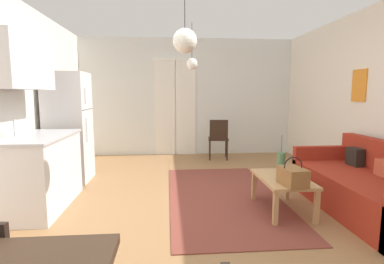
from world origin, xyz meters
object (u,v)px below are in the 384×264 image
(handbag, at_px, (293,176))
(pendant_lamp_far, at_px, (192,64))
(couch, at_px, (371,190))
(coffee_table, at_px, (283,182))
(refrigerator, at_px, (69,127))
(pendant_lamp_near, at_px, (185,41))
(bamboo_vase, at_px, (281,163))
(accent_chair, at_px, (218,137))

(handbag, xyz_separation_m, pendant_lamp_far, (-0.90, 2.34, 1.41))
(couch, distance_m, handbag, 1.09)
(coffee_table, xyz_separation_m, handbag, (-0.01, -0.30, 0.16))
(couch, bearing_deg, coffee_table, 173.81)
(refrigerator, bearing_deg, pendant_lamp_near, -44.56)
(couch, relative_size, coffee_table, 2.28)
(coffee_table, xyz_separation_m, pendant_lamp_near, (-1.17, -0.21, 1.57))
(handbag, bearing_deg, couch, 10.18)
(coffee_table, bearing_deg, bamboo_vase, 75.81)
(coffee_table, height_order, accent_chair, accent_chair)
(couch, height_order, pendant_lamp_far, pendant_lamp_far)
(handbag, bearing_deg, pendant_lamp_far, 110.94)
(coffee_table, bearing_deg, pendant_lamp_far, 114.01)
(bamboo_vase, height_order, accent_chair, bamboo_vase)
(handbag, height_order, pendant_lamp_near, pendant_lamp_near)
(couch, height_order, handbag, couch)
(coffee_table, distance_m, handbag, 0.34)
(pendant_lamp_near, distance_m, pendant_lamp_far, 2.27)
(couch, bearing_deg, handbag, -169.82)
(handbag, height_order, pendant_lamp_far, pendant_lamp_far)
(refrigerator, bearing_deg, couch, -22.32)
(bamboo_vase, xyz_separation_m, pendant_lamp_near, (-1.22, -0.41, 1.38))
(refrigerator, xyz_separation_m, accent_chair, (2.64, 1.32, -0.38))
(bamboo_vase, relative_size, refrigerator, 0.28)
(couch, xyz_separation_m, accent_chair, (-1.31, 2.94, 0.21))
(accent_chair, bearing_deg, bamboo_vase, 104.21)
(bamboo_vase, height_order, refrigerator, refrigerator)
(bamboo_vase, relative_size, accent_chair, 0.56)
(couch, relative_size, bamboo_vase, 4.10)
(coffee_table, height_order, refrigerator, refrigerator)
(pendant_lamp_near, relative_size, pendant_lamp_far, 1.02)
(pendant_lamp_far, bearing_deg, coffee_table, -65.99)
(coffee_table, distance_m, bamboo_vase, 0.28)
(pendant_lamp_near, bearing_deg, couch, 2.58)
(coffee_table, height_order, bamboo_vase, bamboo_vase)
(refrigerator, height_order, pendant_lamp_far, pendant_lamp_far)
(handbag, distance_m, refrigerator, 3.44)
(refrigerator, height_order, pendant_lamp_near, pendant_lamp_near)
(bamboo_vase, bearing_deg, coffee_table, -104.19)
(couch, bearing_deg, pendant_lamp_far, 132.00)
(pendant_lamp_far, bearing_deg, handbag, -69.06)
(accent_chair, bearing_deg, pendant_lamp_near, 80.77)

